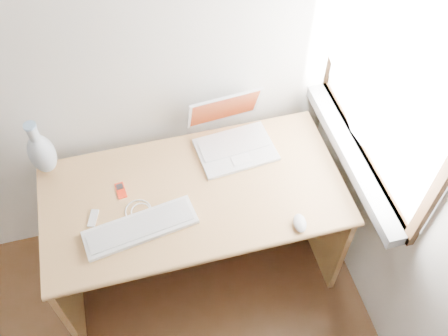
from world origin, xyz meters
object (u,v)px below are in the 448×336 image
object	(u,v)px
desk	(191,202)
laptop	(233,136)
external_keyboard	(141,227)
vase	(42,152)

from	to	relation	value
desk	laptop	xyz separation A→B (m)	(0.25, 0.15, 0.26)
desk	external_keyboard	bearing A→B (deg)	-140.12
external_keyboard	vase	distance (m)	0.58
external_keyboard	laptop	bearing A→B (deg)	26.82
laptop	vase	world-z (taller)	vase
desk	vase	bearing A→B (deg)	161.12
desk	external_keyboard	xyz separation A→B (m)	(-0.26, -0.22, 0.22)
desk	laptop	world-z (taller)	laptop
desk	vase	world-z (taller)	vase
laptop	external_keyboard	xyz separation A→B (m)	(-0.51, -0.36, -0.04)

